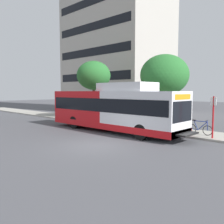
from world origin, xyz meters
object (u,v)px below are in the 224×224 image
Objects in this scene: street_tree_near_stop at (164,75)px; bus_stop_sign_pole at (213,114)px; bicycle_parked at (200,128)px; street_tree_mid_block at (94,76)px; transit_bus at (113,109)px.

bus_stop_sign_pole is at bearing -114.97° from street_tree_near_stop.
bicycle_parked is 13.16m from street_tree_mid_block.
street_tree_near_stop is at bearing 65.03° from bus_stop_sign_pole.
street_tree_mid_block is at bearing 58.44° from transit_bus.
bicycle_parked is at bearing 58.02° from bus_stop_sign_pole.
bicycle_parked is (0.71, 1.14, -1.09)m from bus_stop_sign_pole.
transit_bus is 2.00× the size of street_tree_mid_block.
transit_bus is 6.32m from bicycle_parked.
transit_bus is 8.44m from street_tree_mid_block.
street_tree_near_stop is 0.96× the size of street_tree_mid_block.
street_tree_mid_block is at bearing 89.92° from street_tree_near_stop.
bus_stop_sign_pole is at bearing -99.60° from street_tree_mid_block.
transit_bus is at bearing 155.00° from street_tree_near_stop.
street_tree_near_stop reaches higher than transit_bus.
street_tree_mid_block is (2.29, 13.53, 3.06)m from bus_stop_sign_pole.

